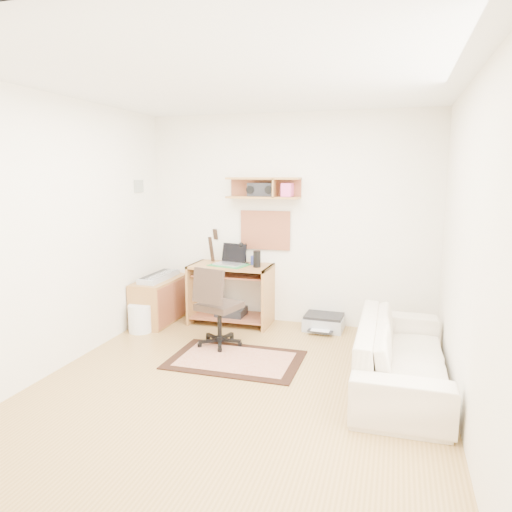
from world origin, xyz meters
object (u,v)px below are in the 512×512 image
(desk, at_px, (231,294))
(printer, at_px, (324,323))
(sofa, at_px, (402,343))
(cabinet, at_px, (160,300))
(task_chair, at_px, (219,306))

(desk, relative_size, printer, 2.13)
(desk, distance_m, sofa, 2.41)
(desk, xyz_separation_m, cabinet, (-0.91, -0.18, -0.10))
(task_chair, xyz_separation_m, cabinet, (-1.05, 0.63, -0.18))
(desk, distance_m, cabinet, 0.93)
(task_chair, xyz_separation_m, sofa, (1.91, -0.45, -0.07))
(cabinet, relative_size, sofa, 0.46)
(desk, height_order, task_chair, task_chair)
(printer, distance_m, sofa, 1.62)
(cabinet, height_order, sofa, sofa)
(cabinet, bearing_deg, printer, 6.67)
(task_chair, distance_m, sofa, 1.96)
(desk, height_order, sofa, sofa)
(cabinet, relative_size, printer, 1.92)
(cabinet, bearing_deg, task_chair, -30.95)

